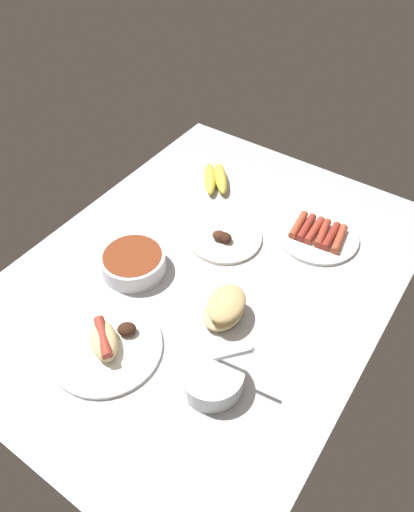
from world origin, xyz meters
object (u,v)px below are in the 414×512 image
Objects in this scene: bowl_chili at (133,262)px; plate_hotdog_assembled at (106,344)px; plate_sausages at (318,234)px; plate_grilled_meat at (224,237)px; banana_bunch at (216,178)px; bread_stack at (225,308)px; bowl_coleslaw at (212,377)px.

plate_hotdog_assembled is at bearing -154.29° from bowl_chili.
plate_sausages is 0.88× the size of plate_hotdog_assembled.
plate_grilled_meat is 1.26× the size of banana_bunch.
bread_stack is at bearing -37.84° from plate_hotdog_assembled.
plate_sausages is (54.94, 1.13, -2.06)cm from bowl_coleslaw.
plate_sausages is (38.83, -34.53, -1.88)cm from bowl_chili.
bread_stack is (-42.68, -31.23, 1.76)cm from banana_bunch.
banana_bunch is (19.96, 16.33, 1.11)cm from plate_grilled_meat.
bowl_chili is at bearing 65.69° from bowl_coleslaw.
bowl_chili is 0.65× the size of plate_hotdog_assembled.
plate_grilled_meat is at bearing 126.40° from plate_sausages.
bowl_coleslaw is at bearing -155.70° from bread_stack.
banana_bunch is at bearing 36.19° from bread_stack.
bowl_coleslaw is at bearing -114.31° from bowl_chili.
bowl_chili reaches higher than plate_sausages.
bowl_coleslaw reaches higher than banana_bunch.
plate_grilled_meat is (23.17, -13.29, -2.24)cm from bowl_chili.
banana_bunch is 37.83cm from plate_sausages.
plate_hotdog_assembled is (-60.95, 23.88, 0.46)cm from plate_sausages.
plate_hotdog_assembled is 28.65cm from bread_stack.
bowl_chili reaches higher than banana_bunch.
plate_grilled_meat is at bearing -3.33° from plate_hotdog_assembled.
plate_grilled_meat reaches higher than plate_sausages.
bowl_coleslaw is 25.77cm from plate_hotdog_assembled.
bread_stack is at bearing -146.75° from plate_grilled_meat.
bowl_coleslaw is 0.58× the size of plate_hotdog_assembled.
bowl_coleslaw is 70.78cm from banana_bunch.
plate_hotdog_assembled is 1.98× the size of bread_stack.
plate_grilled_meat is 0.80× the size of plate_hotdog_assembled.
plate_grilled_meat is 25.82cm from banana_bunch.
plate_hotdog_assembled is (-22.12, -10.65, -1.43)cm from bowl_chili.
bowl_coleslaw is (-16.11, -35.66, 0.18)cm from bowl_chili.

